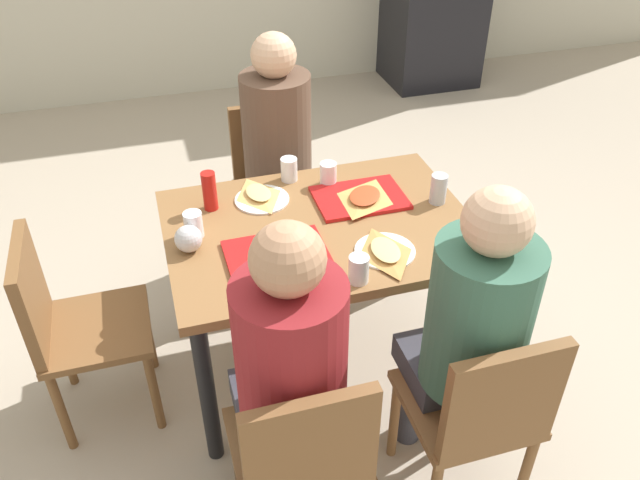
{
  "coord_description": "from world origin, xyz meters",
  "views": [
    {
      "loc": [
        -0.58,
        -1.94,
        2.13
      ],
      "look_at": [
        0.0,
        0.0,
        0.66
      ],
      "focal_mm": 36.23,
      "sensor_mm": 36.0,
      "label": 1
    }
  ],
  "objects_px": {
    "pizza_slice_d": "(385,251)",
    "plastic_cup_a": "(289,169)",
    "tray_red_near": "(277,255)",
    "condiment_bottle": "(210,191)",
    "chair_near_right": "(480,411)",
    "soda_can": "(438,189)",
    "paper_plate_near_edge": "(385,251)",
    "tray_red_far": "(360,198)",
    "plastic_cup_d": "(328,174)",
    "chair_near_left": "(303,455)",
    "pizza_slice_b": "(365,197)",
    "pizza_slice_c": "(258,194)",
    "plastic_cup_c": "(194,225)",
    "person_far_side": "(279,145)",
    "person_in_red": "(289,364)",
    "foil_bundle": "(188,239)",
    "paper_plate_center": "(262,199)",
    "main_table": "(320,244)",
    "chair_far_side": "(274,177)",
    "pizza_slice_a": "(282,249)",
    "plastic_cup_b": "(359,269)",
    "person_in_brown_jacket": "(470,325)",
    "chair_left_end": "(69,321)"
  },
  "relations": [
    {
      "from": "chair_near_right",
      "to": "plastic_cup_d",
      "type": "xyz_separation_m",
      "value": [
        -0.18,
        1.08,
        0.29
      ]
    },
    {
      "from": "tray_red_far",
      "to": "chair_far_side",
      "type": "bearing_deg",
      "value": 106.77
    },
    {
      "from": "chair_near_right",
      "to": "tray_red_far",
      "type": "xyz_separation_m",
      "value": [
        -0.09,
        0.93,
        0.25
      ]
    },
    {
      "from": "tray_red_near",
      "to": "condiment_bottle",
      "type": "bearing_deg",
      "value": 114.82
    },
    {
      "from": "pizza_slice_b",
      "to": "pizza_slice_c",
      "type": "bearing_deg",
      "value": 158.69
    },
    {
      "from": "pizza_slice_a",
      "to": "plastic_cup_d",
      "type": "bearing_deg",
      "value": 54.38
    },
    {
      "from": "foil_bundle",
      "to": "paper_plate_center",
      "type": "bearing_deg",
      "value": 38.18
    },
    {
      "from": "chair_far_side",
      "to": "pizza_slice_c",
      "type": "relative_size",
      "value": 3.7
    },
    {
      "from": "person_far_side",
      "to": "plastic_cup_b",
      "type": "bearing_deg",
      "value": -88.36
    },
    {
      "from": "chair_near_left",
      "to": "person_in_brown_jacket",
      "type": "distance_m",
      "value": 0.65
    },
    {
      "from": "soda_can",
      "to": "tray_red_near",
      "type": "bearing_deg",
      "value": -166.49
    },
    {
      "from": "chair_near_right",
      "to": "person_in_red",
      "type": "relative_size",
      "value": 0.67
    },
    {
      "from": "plastic_cup_c",
      "to": "plastic_cup_d",
      "type": "xyz_separation_m",
      "value": [
        0.59,
        0.21,
        0.0
      ]
    },
    {
      "from": "paper_plate_center",
      "to": "soda_can",
      "type": "height_order",
      "value": "soda_can"
    },
    {
      "from": "pizza_slice_a",
      "to": "person_in_red",
      "type": "bearing_deg",
      "value": -101.82
    },
    {
      "from": "chair_near_left",
      "to": "soda_can",
      "type": "distance_m",
      "value": 1.18
    },
    {
      "from": "chair_near_right",
      "to": "person_far_side",
      "type": "bearing_deg",
      "value": 101.24
    },
    {
      "from": "plastic_cup_a",
      "to": "plastic_cup_c",
      "type": "relative_size",
      "value": 1.0
    },
    {
      "from": "person_far_side",
      "to": "plastic_cup_c",
      "type": "height_order",
      "value": "person_far_side"
    },
    {
      "from": "chair_near_right",
      "to": "chair_far_side",
      "type": "distance_m",
      "value": 1.64
    },
    {
      "from": "main_table",
      "to": "tray_red_far",
      "type": "height_order",
      "value": "tray_red_far"
    },
    {
      "from": "person_in_red",
      "to": "tray_red_far",
      "type": "height_order",
      "value": "person_in_red"
    },
    {
      "from": "chair_near_left",
      "to": "plastic_cup_a",
      "type": "height_order",
      "value": "chair_near_left"
    },
    {
      "from": "person_in_brown_jacket",
      "to": "plastic_cup_c",
      "type": "xyz_separation_m",
      "value": [
        -0.76,
        0.73,
        0.05
      ]
    },
    {
      "from": "chair_far_side",
      "to": "paper_plate_center",
      "type": "height_order",
      "value": "chair_far_side"
    },
    {
      "from": "pizza_slice_c",
      "to": "foil_bundle",
      "type": "relative_size",
      "value": 2.26
    },
    {
      "from": "tray_red_far",
      "to": "pizza_slice_d",
      "type": "relative_size",
      "value": 1.55
    },
    {
      "from": "pizza_slice_d",
      "to": "chair_left_end",
      "type": "bearing_deg",
      "value": 167.59
    },
    {
      "from": "chair_near_left",
      "to": "person_in_red",
      "type": "height_order",
      "value": "person_in_red"
    },
    {
      "from": "tray_red_near",
      "to": "paper_plate_near_edge",
      "type": "bearing_deg",
      "value": -12.51
    },
    {
      "from": "pizza_slice_c",
      "to": "pizza_slice_a",
      "type": "bearing_deg",
      "value": -89.96
    },
    {
      "from": "chair_near_right",
      "to": "plastic_cup_a",
      "type": "xyz_separation_m",
      "value": [
        -0.32,
        1.16,
        0.29
      ]
    },
    {
      "from": "main_table",
      "to": "chair_near_left",
      "type": "height_order",
      "value": "chair_near_left"
    },
    {
      "from": "person_in_brown_jacket",
      "to": "tray_red_near",
      "type": "relative_size",
      "value": 3.47
    },
    {
      "from": "tray_red_far",
      "to": "plastic_cup_b",
      "type": "bearing_deg",
      "value": -109.89
    },
    {
      "from": "chair_near_right",
      "to": "chair_far_side",
      "type": "bearing_deg",
      "value": 100.29
    },
    {
      "from": "plastic_cup_c",
      "to": "condiment_bottle",
      "type": "distance_m",
      "value": 0.19
    },
    {
      "from": "main_table",
      "to": "person_in_red",
      "type": "bearing_deg",
      "value": -113.71
    },
    {
      "from": "chair_left_end",
      "to": "condiment_bottle",
      "type": "bearing_deg",
      "value": 21.5
    },
    {
      "from": "pizza_slice_d",
      "to": "plastic_cup_a",
      "type": "height_order",
      "value": "plastic_cup_a"
    },
    {
      "from": "pizza_slice_c",
      "to": "plastic_cup_a",
      "type": "distance_m",
      "value": 0.19
    },
    {
      "from": "chair_near_right",
      "to": "person_in_red",
      "type": "height_order",
      "value": "person_in_red"
    },
    {
      "from": "person_far_side",
      "to": "pizza_slice_a",
      "type": "distance_m",
      "value": 0.83
    },
    {
      "from": "pizza_slice_a",
      "to": "plastic_cup_a",
      "type": "bearing_deg",
      "value": 72.97
    },
    {
      "from": "plastic_cup_d",
      "to": "foil_bundle",
      "type": "height_order",
      "value": "same"
    },
    {
      "from": "condiment_bottle",
      "to": "plastic_cup_d",
      "type": "bearing_deg",
      "value": 4.85
    },
    {
      "from": "person_far_side",
      "to": "pizza_slice_c",
      "type": "bearing_deg",
      "value": -114.22
    },
    {
      "from": "plastic_cup_d",
      "to": "person_in_red",
      "type": "bearing_deg",
      "value": -113.54
    },
    {
      "from": "person_far_side",
      "to": "plastic_cup_d",
      "type": "bearing_deg",
      "value": -73.37
    },
    {
      "from": "tray_red_far",
      "to": "plastic_cup_d",
      "type": "height_order",
      "value": "plastic_cup_d"
    }
  ]
}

